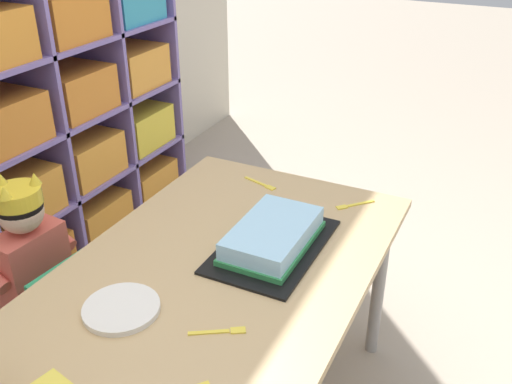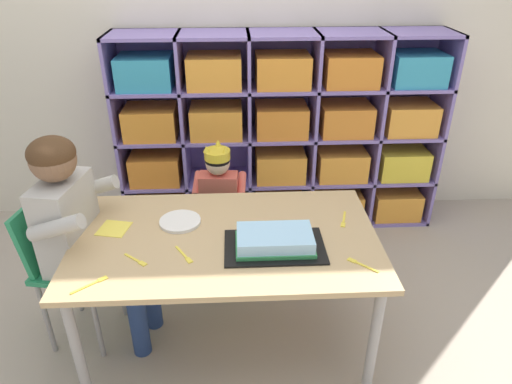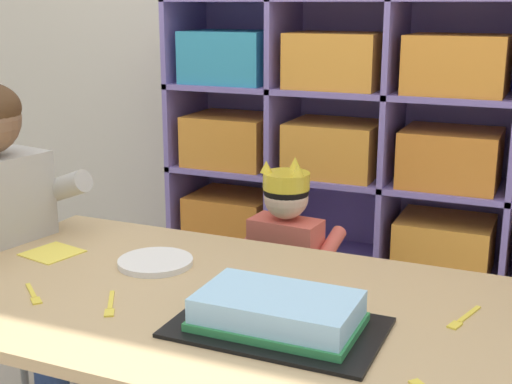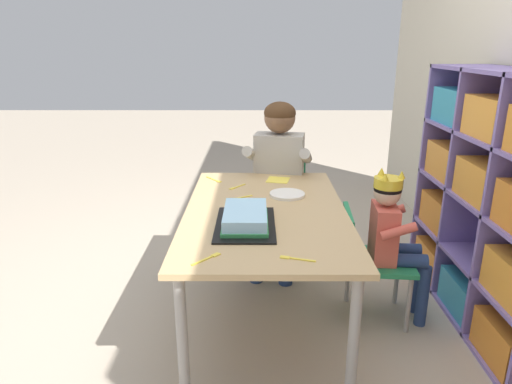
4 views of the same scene
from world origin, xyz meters
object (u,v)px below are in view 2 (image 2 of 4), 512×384
Objects in this scene: activity_table at (226,247)px; child_with_crown at (220,191)px; classroom_chair_blue at (219,223)px; paper_plate_stack at (180,221)px; fork_near_cake_tray at (137,260)px; fork_scattered_mid_table at (185,256)px; adult_helper_seated at (80,223)px; fork_by_napkin at (92,284)px; birthday_cake_on_tray at (275,241)px; fork_at_table_front_edge at (344,220)px; fork_near_child_seat at (361,264)px; classroom_chair_adult_side at (64,258)px.

activity_table is 0.64m from child_with_crown.
classroom_chair_blue is (-0.05, 0.53, -0.21)m from activity_table.
paper_plate_stack is 0.31m from fork_near_cake_tray.
paper_plate_stack reaches higher than activity_table.
child_with_crown reaches higher than fork_scattered_mid_table.
fork_scattered_mid_table is at bearing -104.62° from adult_helper_seated.
child_with_crown is at bearing -155.12° from fork_by_napkin.
birthday_cake_on_tray reaches higher than classroom_chair_blue.
fork_near_cake_tray reaches higher than classroom_chair_blue.
fork_near_child_seat is at bearing -163.97° from fork_at_table_front_edge.
birthday_cake_on_tray is at bearing -115.42° from fork_scattered_mid_table.
paper_plate_stack is 0.74m from fork_at_table_front_edge.
child_with_crown is 0.89m from classroom_chair_adult_side.
fork_near_cake_tray is 0.79× the size of fork_at_table_front_edge.
birthday_cake_on_tray is (0.25, -0.73, 0.16)m from child_with_crown.
birthday_cake_on_tray is at bearing 156.69° from fork_by_napkin.
fork_scattered_mid_table is 0.19m from fork_near_cake_tray.
adult_helper_seated is 0.40m from fork_by_napkin.
fork_near_cake_tray is 0.88× the size of fork_by_napkin.
fork_at_table_front_edge is (0.59, -0.43, 0.27)m from classroom_chair_blue.
child_with_crown is 1.09× the size of classroom_chair_adult_side.
fork_at_table_front_edge is (0.53, 0.10, 0.06)m from activity_table.
paper_plate_stack is at bearing -78.51° from classroom_chair_adult_side.
fork_near_child_seat is (-0.00, -0.33, -0.00)m from fork_at_table_front_edge.
child_with_crown is 0.79m from birthday_cake_on_tray.
fork_scattered_mid_table is 0.37m from fork_by_napkin.
adult_helper_seated is at bearing 167.97° from birthday_cake_on_tray.
activity_table is at bearing 98.52° from child_with_crown.
adult_helper_seated is at bearing 33.42° from fork_scattered_mid_table.
fork_scattered_mid_table is (0.47, -0.22, -0.03)m from adult_helper_seated.
adult_helper_seated is at bearing 47.57° from child_with_crown.
fork_scattered_mid_table is 0.74m from fork_at_table_front_edge.
classroom_chair_blue is 5.61× the size of fork_near_cake_tray.
fork_near_cake_tray is (-0.35, -0.16, 0.06)m from activity_table.
classroom_chair_blue is 0.80m from fork_near_cake_tray.
fork_near_child_seat is (0.58, -0.76, 0.27)m from classroom_chair_blue.
fork_near_child_seat is at bearing -24.88° from paper_plate_stack.
classroom_chair_adult_side is 6.15× the size of fork_by_napkin.
fork_scattered_mid_table is (-0.37, -0.04, -0.03)m from birthday_cake_on_tray.
paper_plate_stack is 1.40× the size of fork_at_table_front_edge.
child_with_crown is 1.04m from fork_by_napkin.
birthday_cake_on_tray is at bearing -91.49° from classroom_chair_adult_side.
adult_helper_seated is (-0.59, -0.45, 0.31)m from classroom_chair_blue.
adult_helper_seated is 0.52m from fork_scattered_mid_table.
birthday_cake_on_tray is 0.39m from fork_at_table_front_edge.
fork_near_child_seat is at bearing -145.02° from fork_near_cake_tray.
fork_near_cake_tray is at bearing 70.86° from classroom_chair_blue.
classroom_chair_blue is 0.74m from birthday_cake_on_tray.
adult_helper_seated is 10.03× the size of fork_near_cake_tray.
adult_helper_seated is 9.68× the size of fork_near_child_seat.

